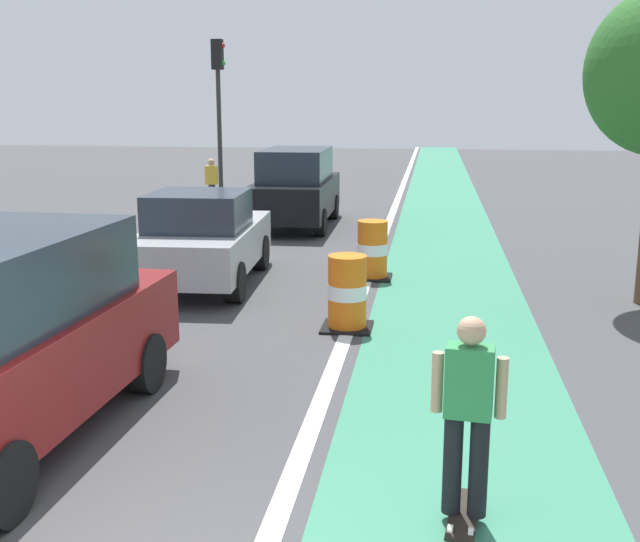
{
  "coord_description": "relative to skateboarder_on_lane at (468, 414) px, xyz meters",
  "views": [
    {
      "loc": [
        2.04,
        -4.21,
        3.25
      ],
      "look_at": [
        0.64,
        5.37,
        1.1
      ],
      "focal_mm": 42.95,
      "sensor_mm": 36.0,
      "label": 1
    }
  ],
  "objects": [
    {
      "name": "traffic_barrel_mid",
      "position": [
        -1.39,
        8.42,
        -0.38
      ],
      "size": [
        0.73,
        0.73,
        1.09
      ],
      "color": "orange",
      "rests_on": "ground"
    },
    {
      "name": "parked_sedan_second",
      "position": [
        -4.39,
        7.49,
        -0.08
      ],
      "size": [
        2.1,
        4.2,
        1.7
      ],
      "color": "#9EA0A5",
      "rests_on": "ground"
    },
    {
      "name": "traffic_barrel_front",
      "position": [
        -1.5,
        5.11,
        -0.38
      ],
      "size": [
        0.73,
        0.73,
        1.09
      ],
      "color": "orange",
      "rests_on": "ground"
    },
    {
      "name": "traffic_light_corner",
      "position": [
        -6.96,
        18.0,
        2.59
      ],
      "size": [
        0.41,
        0.32,
        5.1
      ],
      "color": "#2D2D2D",
      "rests_on": "ground"
    },
    {
      "name": "skateboarder_on_lane",
      "position": [
        0.0,
        0.0,
        0.0
      ],
      "size": [
        0.57,
        0.82,
        1.69
      ],
      "color": "black",
      "rests_on": "ground"
    },
    {
      "name": "bike_lane_strip",
      "position": [
        0.03,
        10.63,
        -0.91
      ],
      "size": [
        2.5,
        80.0,
        0.01
      ],
      "primitive_type": "cube",
      "color": "#387F60",
      "rests_on": "ground"
    },
    {
      "name": "parked_suv_third",
      "position": [
        -3.87,
        14.23,
        0.12
      ],
      "size": [
        1.99,
        4.63,
        2.04
      ],
      "color": "black",
      "rests_on": "ground"
    },
    {
      "name": "lane_divider_stripe",
      "position": [
        -1.47,
        10.63,
        -0.91
      ],
      "size": [
        0.2,
        80.0,
        0.01
      ],
      "primitive_type": "cube",
      "color": "silver",
      "rests_on": "ground"
    },
    {
      "name": "pedestrian_crossing",
      "position": [
        -6.75,
        16.25,
        -0.05
      ],
      "size": [
        0.34,
        0.2,
        1.61
      ],
      "color": "#33333D",
      "rests_on": "ground"
    },
    {
      "name": "parked_suv_nearest",
      "position": [
        -4.37,
        0.91,
        0.12
      ],
      "size": [
        2.02,
        4.65,
        2.04
      ],
      "color": "maroon",
      "rests_on": "ground"
    }
  ]
}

